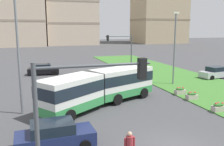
% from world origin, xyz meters
% --- Properties ---
extents(grass_median, '(10.00, 70.00, 0.08)m').
position_xyz_m(grass_median, '(11.12, 10.00, 0.04)').
color(grass_median, '#3D752D').
rests_on(grass_median, ground_plane).
extents(articulated_bus, '(11.48, 7.72, 3.00)m').
position_xyz_m(articulated_bus, '(-1.98, 9.08, 1.65)').
color(articulated_bus, silver).
rests_on(articulated_bus, ground).
extents(car_navy_sedan, '(4.45, 2.13, 1.58)m').
position_xyz_m(car_navy_sedan, '(-6.54, 2.20, 0.75)').
color(car_navy_sedan, '#19234C').
rests_on(car_navy_sedan, ground).
extents(car_silver_hatch, '(4.58, 2.44, 1.58)m').
position_xyz_m(car_silver_hatch, '(16.16, 15.76, 0.75)').
color(car_silver_hatch, '#B7BABF').
rests_on(car_silver_hatch, ground).
extents(car_black_sedan, '(4.57, 2.40, 1.58)m').
position_xyz_m(car_black_sedan, '(-6.04, 25.63, 0.75)').
color(car_black_sedan, black).
rests_on(car_black_sedan, ground).
extents(pedestrian_crossing, '(0.58, 0.36, 1.74)m').
position_xyz_m(pedestrian_crossing, '(-3.14, -0.68, 1.00)').
color(pedestrian_crossing, black).
rests_on(pedestrian_crossing, ground).
extents(flower_planter_1, '(1.10, 0.56, 0.74)m').
position_xyz_m(flower_planter_1, '(6.72, 4.32, 0.43)').
color(flower_planter_1, '#B7AD9E').
rests_on(flower_planter_1, grass_median).
extents(flower_planter_2, '(1.10, 0.56, 0.74)m').
position_xyz_m(flower_planter_2, '(6.72, 7.87, 0.43)').
color(flower_planter_2, '#B7AD9E').
rests_on(flower_planter_2, grass_median).
extents(flower_planter_3, '(1.10, 0.56, 0.74)m').
position_xyz_m(flower_planter_3, '(6.72, 9.83, 0.43)').
color(flower_planter_3, '#B7AD9E').
rests_on(flower_planter_3, grass_median).
extents(traffic_light_near_left, '(4.24, 0.28, 5.68)m').
position_xyz_m(traffic_light_near_left, '(-6.06, -3.00, 3.96)').
color(traffic_light_near_left, '#474C51').
rests_on(traffic_light_near_left, ground).
extents(traffic_light_far_right, '(3.98, 0.28, 5.76)m').
position_xyz_m(traffic_light_far_right, '(4.99, 22.00, 3.99)').
color(traffic_light_far_right, '#474C51').
rests_on(traffic_light_far_right, ground).
extents(streetlight_left, '(0.70, 0.28, 9.75)m').
position_xyz_m(streetlight_left, '(-8.50, 8.89, 5.32)').
color(streetlight_left, slate).
rests_on(streetlight_left, ground).
extents(streetlight_median, '(0.70, 0.28, 8.58)m').
position_xyz_m(streetlight_median, '(8.62, 14.25, 4.73)').
color(streetlight_median, slate).
rests_on(streetlight_median, ground).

